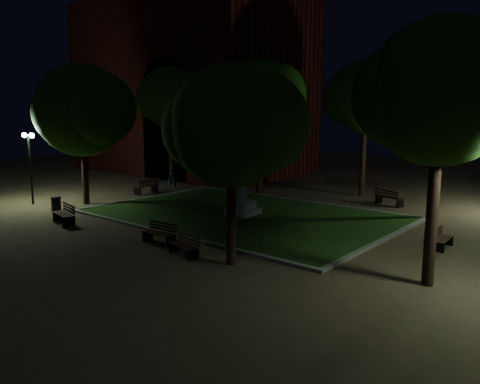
# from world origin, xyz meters

# --- Properties ---
(ground) EXTENTS (80.00, 80.00, 0.00)m
(ground) POSITION_xyz_m (0.00, 0.00, 0.00)
(ground) COLOR #4F3C29
(lawn) EXTENTS (15.00, 10.00, 0.08)m
(lawn) POSITION_xyz_m (0.00, 2.00, 0.04)
(lawn) COLOR #214412
(lawn) RESTS_ON ground
(lawn_kerb) EXTENTS (15.40, 10.40, 0.12)m
(lawn_kerb) POSITION_xyz_m (0.00, 2.00, 0.06)
(lawn_kerb) COLOR slate
(lawn_kerb) RESTS_ON ground
(monument) EXTENTS (1.40, 1.40, 3.20)m
(monument) POSITION_xyz_m (0.00, 2.00, 0.96)
(monument) COLOR gray
(monument) RESTS_ON lawn
(building_main) EXTENTS (20.00, 12.00, 15.00)m
(building_main) POSITION_xyz_m (-15.86, 13.79, 7.38)
(building_main) COLOR #561811
(building_main) RESTS_ON ground
(tree_west) EXTENTS (6.44, 5.26, 8.02)m
(tree_west) POSITION_xyz_m (-8.92, -1.46, 5.39)
(tree_west) COLOR black
(tree_west) RESTS_ON ground
(tree_north_wl) EXTENTS (5.91, 4.83, 8.71)m
(tree_north_wl) POSITION_xyz_m (-3.41, 7.90, 6.29)
(tree_north_wl) COLOR black
(tree_north_wl) RESTS_ON ground
(tree_north_er) EXTENTS (5.58, 4.56, 8.52)m
(tree_north_er) POSITION_xyz_m (2.20, 11.38, 6.24)
(tree_north_er) COLOR black
(tree_north_er) RESTS_ON ground
(tree_ne) EXTENTS (5.02, 4.10, 6.81)m
(tree_ne) POSITION_xyz_m (7.92, 7.74, 4.75)
(tree_ne) COLOR black
(tree_ne) RESTS_ON ground
(tree_east) EXTENTS (5.32, 4.34, 8.03)m
(tree_east) POSITION_xyz_m (10.79, -1.97, 5.85)
(tree_east) COLOR black
(tree_east) RESTS_ON ground
(tree_se) EXTENTS (5.10, 4.16, 6.91)m
(tree_se) POSITION_xyz_m (4.80, -4.33, 4.82)
(tree_se) COLOR black
(tree_se) RESTS_ON ground
(tree_nw) EXTENTS (5.47, 4.47, 8.63)m
(tree_nw) POSITION_xyz_m (-11.16, 7.15, 6.38)
(tree_nw) COLOR black
(tree_nw) RESTS_ON ground
(lamppost_sw) EXTENTS (1.18, 0.28, 4.14)m
(lamppost_sw) POSITION_xyz_m (-11.34, -3.52, 2.93)
(lamppost_sw) COLOR black
(lamppost_sw) RESTS_ON ground
(lamppost_nw) EXTENTS (1.18, 0.28, 4.27)m
(lamppost_nw) POSITION_xyz_m (-11.76, 11.01, 3.00)
(lamppost_nw) COLOR black
(lamppost_nw) RESTS_ON ground
(bench_near_left) EXTENTS (1.57, 0.66, 0.84)m
(bench_near_left) POSITION_xyz_m (0.72, -4.17, 0.40)
(bench_near_left) COLOR black
(bench_near_left) RESTS_ON ground
(bench_near_right) EXTENTS (1.53, 0.79, 0.80)m
(bench_near_right) POSITION_xyz_m (2.73, -4.70, 0.38)
(bench_near_right) COLOR black
(bench_near_right) RESTS_ON ground
(bench_west_near) EXTENTS (1.78, 0.94, 0.93)m
(bench_west_near) POSITION_xyz_m (-5.45, -4.85, 0.44)
(bench_west_near) COLOR black
(bench_west_near) RESTS_ON ground
(bench_left_side) EXTENTS (0.80, 1.84, 0.98)m
(bench_left_side) POSITION_xyz_m (-9.11, 3.07, 0.46)
(bench_left_side) COLOR black
(bench_left_side) RESTS_ON ground
(bench_right_side) EXTENTS (0.54, 1.44, 0.78)m
(bench_right_side) POSITION_xyz_m (9.75, 2.42, 0.37)
(bench_right_side) COLOR black
(bench_right_side) RESTS_ON ground
(bench_far_side) EXTENTS (1.80, 1.05, 0.93)m
(bench_far_side) POSITION_xyz_m (4.72, 9.41, 0.44)
(bench_far_side) COLOR black
(bench_far_side) RESTS_ON ground
(trash_bin) EXTENTS (0.62, 0.62, 0.83)m
(trash_bin) POSITION_xyz_m (-8.26, -3.76, 0.42)
(trash_bin) COLOR black
(trash_bin) RESTS_ON ground
(bicycle) EXTENTS (1.97, 1.46, 0.99)m
(bicycle) POSITION_xyz_m (-10.30, 6.33, 0.50)
(bicycle) COLOR black
(bicycle) RESTS_ON ground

